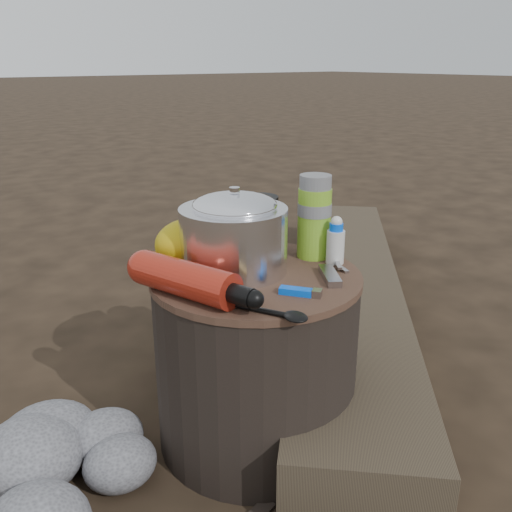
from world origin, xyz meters
TOP-DOWN VIEW (x-y plane):
  - ground at (0.00, 0.00)m, footprint 60.00×60.00m
  - stump at (0.00, 0.00)m, footprint 0.47×0.47m
  - log_main at (0.67, 0.33)m, footprint 1.65×1.67m
  - log_small at (0.38, 0.68)m, footprint 0.95×1.00m
  - foil_windscreen at (-0.03, 0.05)m, footprint 0.24×0.24m
  - camping_pot at (-0.02, 0.05)m, footprint 0.18×0.18m
  - fuel_bottle at (-0.19, -0.01)m, footprint 0.16×0.32m
  - thermos at (0.19, 0.01)m, footprint 0.08×0.08m
  - travel_mug at (0.12, 0.14)m, footprint 0.09×0.09m
  - stuff_sack at (-0.09, 0.14)m, footprint 0.17×0.14m
  - food_pouch at (0.01, 0.18)m, footprint 0.11×0.03m
  - lighter at (-0.00, -0.14)m, footprint 0.07×0.08m
  - multitool at (0.11, -0.12)m, footprint 0.08×0.11m
  - pot_grabber at (0.19, -0.06)m, footprint 0.09×0.13m
  - spork at (-0.12, -0.16)m, footprint 0.11×0.16m
  - squeeze_bottle at (0.19, -0.05)m, footprint 0.04×0.04m

SIDE VIEW (x-z plane):
  - ground at x=0.00m, z-range 0.00..0.00m
  - log_small at x=0.38m, z-range 0.00..0.10m
  - log_main at x=0.67m, z-range 0.00..0.17m
  - stump at x=0.00m, z-range 0.00..0.44m
  - pot_grabber at x=0.19m, z-range 0.44..0.45m
  - spork at x=-0.12m, z-range 0.44..0.45m
  - multitool at x=0.11m, z-range 0.44..0.45m
  - lighter at x=0.00m, z-range 0.44..0.45m
  - fuel_bottle at x=-0.19m, z-range 0.44..0.51m
  - squeeze_bottle at x=0.19m, z-range 0.44..0.54m
  - stuff_sack at x=-0.09m, z-range 0.44..0.55m
  - travel_mug at x=0.12m, z-range 0.44..0.57m
  - food_pouch at x=0.01m, z-range 0.44..0.57m
  - foil_windscreen at x=-0.03m, z-range 0.44..0.58m
  - camping_pot at x=-0.02m, z-range 0.44..0.62m
  - thermos at x=0.19m, z-range 0.44..0.64m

